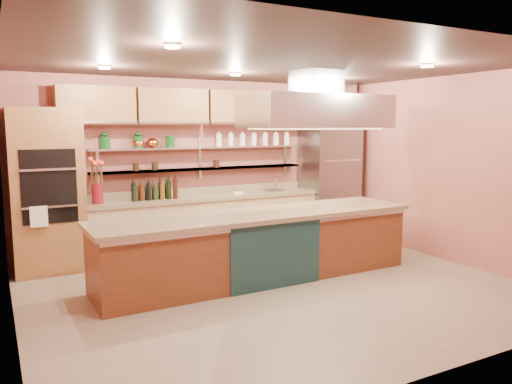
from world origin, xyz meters
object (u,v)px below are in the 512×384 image
refrigerator (329,181)px  copper_kettle (152,143)px  flower_vase (97,194)px  kitchen_scale (237,191)px  island (258,246)px  green_canister (170,142)px

refrigerator → copper_kettle: (-3.23, 0.23, 0.74)m
flower_vase → kitchen_scale: flower_vase is taller
refrigerator → kitchen_scale: (-1.87, 0.01, -0.08)m
island → copper_kettle: copper_kettle is taller
island → flower_vase: (-1.77, 1.65, 0.62)m
copper_kettle → green_canister: bearing=0.0°
refrigerator → flower_vase: refrigerator is taller
kitchen_scale → green_canister: size_ratio=0.89×
refrigerator → green_canister: bearing=175.5°
copper_kettle → kitchen_scale: bearing=-9.2°
kitchen_scale → copper_kettle: copper_kettle is taller
refrigerator → green_canister: refrigerator is taller
kitchen_scale → green_canister: (-1.07, 0.22, 0.83)m
kitchen_scale → refrigerator: bearing=-14.4°
flower_vase → copper_kettle: 1.17m
refrigerator → copper_kettle: 3.32m
island → flower_vase: 2.49m
island → copper_kettle: bearing=114.0°
refrigerator → flower_vase: size_ratio=7.39×
kitchen_scale → copper_kettle: 1.60m
flower_vase → island: bearing=-43.0°
green_canister → copper_kettle: bearing=180.0°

